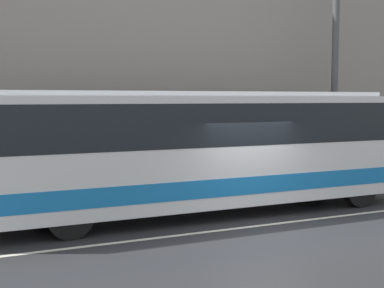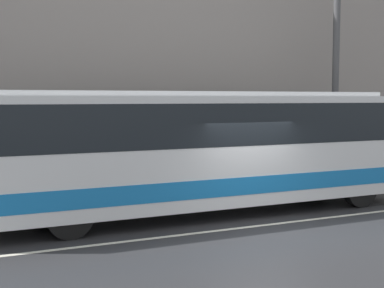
{
  "view_description": "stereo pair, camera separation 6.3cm",
  "coord_description": "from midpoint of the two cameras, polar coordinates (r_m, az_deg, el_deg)",
  "views": [
    {
      "loc": [
        -7.01,
        -10.88,
        3.11
      ],
      "look_at": [
        -1.02,
        1.86,
        1.89
      ],
      "focal_mm": 50.0,
      "sensor_mm": 36.0,
      "label": 1
    },
    {
      "loc": [
        -6.96,
        -10.91,
        3.11
      ],
      "look_at": [
        -1.02,
        1.86,
        1.89
      ],
      "focal_mm": 50.0,
      "sensor_mm": 36.0,
      "label": 2
    }
  ],
  "objects": [
    {
      "name": "ground_plane",
      "position": [
        13.31,
        7.34,
        -8.61
      ],
      "size": [
        60.0,
        60.0,
        0.0
      ],
      "primitive_type": "plane",
      "color": "#2D2D30"
    },
    {
      "name": "sidewalk",
      "position": [
        17.8,
        -1.71,
        -4.9
      ],
      "size": [
        60.0,
        2.38,
        0.14
      ],
      "color": "gray",
      "rests_on": "ground_plane"
    },
    {
      "name": "building_facade",
      "position": [
        18.84,
        -3.4,
        10.0
      ],
      "size": [
        60.0,
        0.35,
        9.9
      ],
      "color": "gray",
      "rests_on": "ground_plane"
    },
    {
      "name": "lane_stripe",
      "position": [
        13.31,
        7.34,
        -8.6
      ],
      "size": [
        54.0,
        0.14,
        0.01
      ],
      "color": "beige",
      "rests_on": "ground_plane"
    },
    {
      "name": "transit_bus",
      "position": [
        14.24,
        0.76,
        -0.15
      ],
      "size": [
        12.29,
        2.59,
        3.28
      ],
      "color": "white",
      "rests_on": "ground_plane"
    },
    {
      "name": "utility_pole_near",
      "position": [
        20.53,
        14.9,
        7.71
      ],
      "size": [
        0.25,
        0.25,
        8.04
      ],
      "color": "#4C4C4F",
      "rests_on": "sidewalk"
    },
    {
      "name": "pedestrian_waiting",
      "position": [
        17.04,
        -15.47,
        -2.73
      ],
      "size": [
        0.36,
        0.36,
        1.62
      ],
      "color": "maroon",
      "rests_on": "sidewalk"
    }
  ]
}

